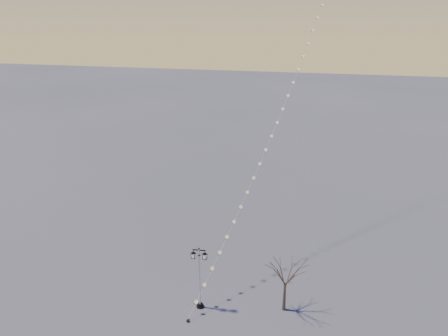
% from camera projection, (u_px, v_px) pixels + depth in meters
% --- Properties ---
extents(ground, '(300.00, 300.00, 0.00)m').
position_uv_depth(ground, '(198.00, 312.00, 33.05)').
color(ground, '#4D4E4E').
rests_on(ground, ground).
extents(street_lamp, '(1.30, 0.57, 5.15)m').
position_uv_depth(street_lamp, '(200.00, 275.00, 32.74)').
color(street_lamp, black).
rests_on(street_lamp, ground).
extents(bare_tree, '(2.62, 2.62, 4.35)m').
position_uv_depth(bare_tree, '(285.00, 275.00, 32.38)').
color(bare_tree, '#443928').
rests_on(bare_tree, ground).
extents(kite_train, '(12.61, 41.43, 43.57)m').
position_uv_depth(kite_train, '(310.00, 10.00, 42.12)').
color(kite_train, black).
rests_on(kite_train, ground).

